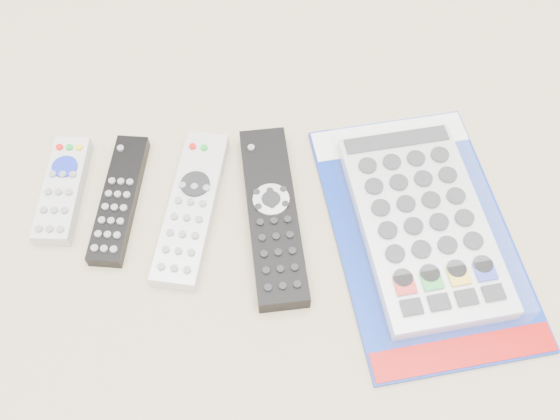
{
  "coord_description": "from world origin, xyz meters",
  "views": [
    {
      "loc": [
        0.04,
        -0.39,
        0.67
      ],
      "look_at": [
        0.06,
        0.01,
        0.01
      ],
      "focal_mm": 40.0,
      "sensor_mm": 36.0,
      "label": 1
    }
  ],
  "objects_px": {
    "remote_small_grey": "(63,190)",
    "remote_slim_black": "(119,199)",
    "jumbo_remote_packaged": "(423,222)",
    "remote_large_black": "(272,214)",
    "remote_silver_dvd": "(192,207)"
  },
  "relations": [
    {
      "from": "remote_slim_black",
      "to": "remote_silver_dvd",
      "type": "height_order",
      "value": "remote_silver_dvd"
    },
    {
      "from": "remote_slim_black",
      "to": "remote_large_black",
      "type": "height_order",
      "value": "remote_large_black"
    },
    {
      "from": "remote_large_black",
      "to": "jumbo_remote_packaged",
      "type": "height_order",
      "value": "jumbo_remote_packaged"
    },
    {
      "from": "remote_silver_dvd",
      "to": "remote_large_black",
      "type": "distance_m",
      "value": 0.1
    },
    {
      "from": "remote_small_grey",
      "to": "remote_slim_black",
      "type": "relative_size",
      "value": 0.83
    },
    {
      "from": "remote_small_grey",
      "to": "remote_silver_dvd",
      "type": "xyz_separation_m",
      "value": [
        0.16,
        -0.03,
        0.0
      ]
    },
    {
      "from": "remote_small_grey",
      "to": "remote_slim_black",
      "type": "bearing_deg",
      "value": -9.54
    },
    {
      "from": "jumbo_remote_packaged",
      "to": "remote_large_black",
      "type": "bearing_deg",
      "value": 165.0
    },
    {
      "from": "remote_slim_black",
      "to": "remote_silver_dvd",
      "type": "relative_size",
      "value": 0.83
    },
    {
      "from": "remote_slim_black",
      "to": "jumbo_remote_packaged",
      "type": "height_order",
      "value": "jumbo_remote_packaged"
    },
    {
      "from": "jumbo_remote_packaged",
      "to": "remote_small_grey",
      "type": "bearing_deg",
      "value": 162.96
    },
    {
      "from": "remote_silver_dvd",
      "to": "remote_small_grey",
      "type": "bearing_deg",
      "value": 178.6
    },
    {
      "from": "remote_small_grey",
      "to": "remote_silver_dvd",
      "type": "distance_m",
      "value": 0.17
    },
    {
      "from": "remote_small_grey",
      "to": "remote_large_black",
      "type": "distance_m",
      "value": 0.27
    },
    {
      "from": "remote_small_grey",
      "to": "remote_large_black",
      "type": "height_order",
      "value": "remote_large_black"
    }
  ]
}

